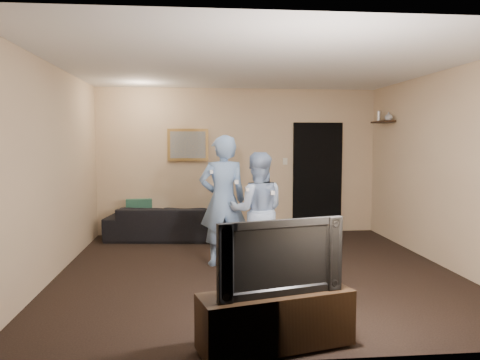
{
  "coord_description": "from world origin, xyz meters",
  "views": [
    {
      "loc": [
        -0.78,
        -5.87,
        1.67
      ],
      "look_at": [
        -0.18,
        0.3,
        1.15
      ],
      "focal_mm": 35.0,
      "sensor_mm": 36.0,
      "label": 1
    }
  ],
  "objects": [
    {
      "name": "ground",
      "position": [
        0.0,
        0.0,
        0.0
      ],
      "size": [
        5.0,
        5.0,
        0.0
      ],
      "primitive_type": "plane",
      "color": "black",
      "rests_on": "ground"
    },
    {
      "name": "ceiling",
      "position": [
        0.0,
        0.0,
        2.6
      ],
      "size": [
        5.0,
        5.0,
        0.04
      ],
      "primitive_type": "cube",
      "color": "silver",
      "rests_on": "wall_back"
    },
    {
      "name": "wall_back",
      "position": [
        0.0,
        2.5,
        1.3
      ],
      "size": [
        5.0,
        0.04,
        2.6
      ],
      "primitive_type": "cube",
      "color": "tan",
      "rests_on": "ground"
    },
    {
      "name": "wall_front",
      "position": [
        0.0,
        -2.5,
        1.3
      ],
      "size": [
        5.0,
        0.04,
        2.6
      ],
      "primitive_type": "cube",
      "color": "tan",
      "rests_on": "ground"
    },
    {
      "name": "wall_left",
      "position": [
        -2.5,
        0.0,
        1.3
      ],
      "size": [
        0.04,
        5.0,
        2.6
      ],
      "primitive_type": "cube",
      "color": "tan",
      "rests_on": "ground"
    },
    {
      "name": "wall_right",
      "position": [
        2.5,
        0.0,
        1.3
      ],
      "size": [
        0.04,
        5.0,
        2.6
      ],
      "primitive_type": "cube",
      "color": "tan",
      "rests_on": "ground"
    },
    {
      "name": "sofa",
      "position": [
        -1.29,
        2.05,
        0.28
      ],
      "size": [
        2.03,
        1.0,
        0.57
      ],
      "primitive_type": "imported",
      "rotation": [
        0.0,
        0.0,
        3.02
      ],
      "color": "black",
      "rests_on": "ground"
    },
    {
      "name": "throw_pillow",
      "position": [
        -1.72,
        2.05,
        0.48
      ],
      "size": [
        0.44,
        0.18,
        0.43
      ],
      "primitive_type": "cube",
      "rotation": [
        0.0,
        0.0,
        0.11
      ],
      "color": "#164435",
      "rests_on": "sofa"
    },
    {
      "name": "painting_frame",
      "position": [
        -0.9,
        2.48,
        1.6
      ],
      "size": [
        0.72,
        0.05,
        0.57
      ],
      "primitive_type": "cube",
      "color": "olive",
      "rests_on": "wall_back"
    },
    {
      "name": "painting_canvas",
      "position": [
        -0.9,
        2.45,
        1.6
      ],
      "size": [
        0.62,
        0.01,
        0.47
      ],
      "primitive_type": "cube",
      "color": "slate",
      "rests_on": "painting_frame"
    },
    {
      "name": "doorway",
      "position": [
        1.45,
        2.47,
        1.0
      ],
      "size": [
        0.9,
        0.06,
        2.0
      ],
      "primitive_type": "cube",
      "color": "black",
      "rests_on": "ground"
    },
    {
      "name": "light_switch",
      "position": [
        0.85,
        2.48,
        1.3
      ],
      "size": [
        0.08,
        0.02,
        0.12
      ],
      "primitive_type": "cube",
      "color": "silver",
      "rests_on": "wall_back"
    },
    {
      "name": "wall_shelf",
      "position": [
        2.39,
        1.8,
        1.99
      ],
      "size": [
        0.2,
        0.6,
        0.03
      ],
      "primitive_type": "cube",
      "color": "black",
      "rests_on": "wall_right"
    },
    {
      "name": "shelf_vase",
      "position": [
        2.39,
        1.57,
        2.07
      ],
      "size": [
        0.17,
        0.17,
        0.14
      ],
      "primitive_type": "imported",
      "rotation": [
        0.0,
        0.0,
        -0.36
      ],
      "color": "#ABABB0",
      "rests_on": "wall_shelf"
    },
    {
      "name": "shelf_figurine",
      "position": [
        2.39,
        1.98,
        2.09
      ],
      "size": [
        0.06,
        0.06,
        0.18
      ],
      "primitive_type": "cylinder",
      "color": "silver",
      "rests_on": "wall_shelf"
    },
    {
      "name": "tv_console",
      "position": [
        -0.15,
        -2.29,
        0.25
      ],
      "size": [
        1.3,
        0.7,
        0.44
      ],
      "primitive_type": "cube",
      "rotation": [
        0.0,
        0.0,
        0.26
      ],
      "color": "black",
      "rests_on": "ground"
    },
    {
      "name": "television",
      "position": [
        -0.15,
        -2.29,
        0.77
      ],
      "size": [
        1.04,
        0.4,
        0.6
      ],
      "primitive_type": "imported",
      "rotation": [
        0.0,
        0.0,
        0.26
      ],
      "color": "black",
      "rests_on": "tv_console"
    },
    {
      "name": "wii_player_left",
      "position": [
        -0.41,
        0.33,
        0.87
      ],
      "size": [
        0.69,
        0.54,
        1.74
      ],
      "color": "#7194C3",
      "rests_on": "ground"
    },
    {
      "name": "wii_player_right",
      "position": [
        0.02,
        0.09,
        0.76
      ],
      "size": [
        0.79,
        0.64,
        1.53
      ],
      "color": "#9AB6E0",
      "rests_on": "ground"
    }
  ]
}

